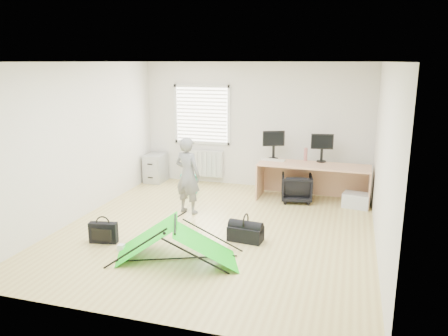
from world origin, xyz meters
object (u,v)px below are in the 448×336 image
(office_chair, at_px, (297,188))
(storage_crate, at_px, (356,200))
(monitor_right, at_px, (322,152))
(thermos, at_px, (306,154))
(person, at_px, (188,175))
(laptop_bag, at_px, (103,233))
(kite, at_px, (176,242))
(filing_cabinet, at_px, (156,168))
(monitor_left, at_px, (274,149))
(desk, at_px, (313,183))
(duffel_bag, at_px, (246,234))

(office_chair, distance_m, storage_crate, 1.15)
(monitor_right, height_order, thermos, monitor_right)
(person, relative_size, storage_crate, 2.88)
(laptop_bag, bearing_deg, kite, -21.44)
(monitor_right, xyz_separation_m, storage_crate, (0.72, -0.47, -0.81))
(filing_cabinet, relative_size, laptop_bag, 1.49)
(monitor_left, bearing_deg, kite, -123.83)
(desk, xyz_separation_m, laptop_bag, (-2.87, -3.01, -0.21))
(person, bearing_deg, monitor_right, -128.45)
(filing_cabinet, xyz_separation_m, thermos, (3.41, -0.13, 0.55))
(kite, height_order, duffel_bag, kite)
(person, distance_m, duffel_bag, 1.74)
(desk, distance_m, duffel_bag, 2.47)
(monitor_right, bearing_deg, office_chair, -143.51)
(filing_cabinet, bearing_deg, storage_crate, -8.36)
(desk, height_order, kite, desk)
(filing_cabinet, xyz_separation_m, monitor_left, (2.75, -0.14, 0.63))
(desk, xyz_separation_m, thermos, (-0.20, 0.31, 0.50))
(kite, height_order, storage_crate, kite)
(monitor_left, relative_size, laptop_bag, 1.05)
(desk, bearing_deg, duffel_bag, -107.37)
(kite, height_order, laptop_bag, kite)
(filing_cabinet, height_order, person, person)
(storage_crate, distance_m, laptop_bag, 4.68)
(storage_crate, bearing_deg, person, -158.18)
(filing_cabinet, bearing_deg, person, -50.84)
(person, bearing_deg, laptop_bag, 80.86)
(filing_cabinet, bearing_deg, kite, -61.77)
(office_chair, xyz_separation_m, duffel_bag, (-0.50, -2.20, -0.16))
(desk, relative_size, duffel_bag, 4.10)
(desk, xyz_separation_m, person, (-2.12, -1.35, 0.33))
(desk, distance_m, monitor_left, 1.08)
(thermos, height_order, person, person)
(thermos, bearing_deg, monitor_left, -178.96)
(filing_cabinet, xyz_separation_m, duffel_bag, (2.81, -2.76, -0.20))
(monitor_left, relative_size, kite, 0.26)
(monitor_left, xyz_separation_m, laptop_bag, (-2.01, -3.31, -0.79))
(filing_cabinet, height_order, office_chair, filing_cabinet)
(person, bearing_deg, thermos, -124.00)
(desk, xyz_separation_m, storage_crate, (0.84, -0.17, -0.23))
(desk, bearing_deg, storage_crate, -9.76)
(desk, bearing_deg, filing_cabinet, 174.76)
(filing_cabinet, bearing_deg, office_chair, -10.20)
(filing_cabinet, bearing_deg, desk, -7.49)
(monitor_left, relative_size, person, 0.32)
(monitor_right, height_order, person, person)
(monitor_right, distance_m, duffel_bag, 2.90)
(kite, relative_size, laptop_bag, 4.03)
(laptop_bag, xyz_separation_m, duffel_bag, (2.07, 0.69, -0.05))
(thermos, relative_size, duffel_bag, 0.50)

